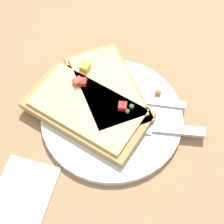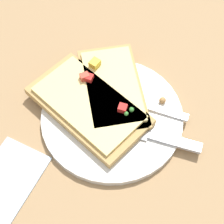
% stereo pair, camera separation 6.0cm
% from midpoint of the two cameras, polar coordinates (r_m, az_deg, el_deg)
% --- Properties ---
extents(ground_plane, '(4.00, 4.00, 0.00)m').
position_cam_midpoint_polar(ground_plane, '(0.62, -2.76, -1.28)').
color(ground_plane, '#9E7A51').
extents(plate, '(0.23, 0.23, 0.01)m').
position_cam_midpoint_polar(plate, '(0.61, -2.79, -1.00)').
color(plate, silver).
rests_on(plate, ground).
extents(fork, '(0.04, 0.21, 0.01)m').
position_cam_midpoint_polar(fork, '(0.62, -2.42, 2.13)').
color(fork, '#B7B7BC').
rests_on(fork, plate).
extents(knife, '(0.05, 0.22, 0.01)m').
position_cam_midpoint_polar(knife, '(0.59, 2.26, -2.76)').
color(knife, '#B7B7BC').
rests_on(knife, plate).
extents(pizza_slice_main, '(0.16, 0.22, 0.03)m').
position_cam_midpoint_polar(pizza_slice_main, '(0.60, -6.59, 0.20)').
color(pizza_slice_main, tan).
rests_on(pizza_slice_main, plate).
extents(pizza_slice_corner, '(0.20, 0.18, 0.03)m').
position_cam_midpoint_polar(pizza_slice_corner, '(0.62, -3.54, 3.40)').
color(pizza_slice_corner, tan).
rests_on(pizza_slice_corner, plate).
extents(crumb_scatter, '(0.03, 0.09, 0.01)m').
position_cam_midpoint_polar(crumb_scatter, '(0.62, 1.59, 2.70)').
color(crumb_scatter, '#B38149').
rests_on(crumb_scatter, plate).
extents(napkin, '(0.14, 0.08, 0.01)m').
position_cam_midpoint_polar(napkin, '(0.58, -17.06, -13.54)').
color(napkin, silver).
rests_on(napkin, ground).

